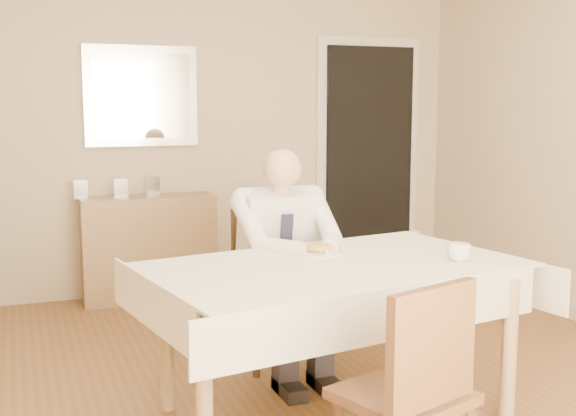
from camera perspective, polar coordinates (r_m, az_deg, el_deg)
name	(u,v)px	position (r m, az deg, el deg)	size (l,w,h in m)	color
room	(315,144)	(3.39, 2.11, 5.08)	(5.00, 5.02, 2.60)	brown
doorway	(368,161)	(6.30, 6.38, 3.69)	(0.96, 0.07, 2.10)	white
mirror	(141,96)	(5.67, -11.51, 8.66)	(0.86, 0.04, 0.76)	silver
dining_table	(334,281)	(3.38, 3.64, -5.78)	(1.88, 1.30, 0.75)	olive
chair_far	(271,276)	(4.22, -1.35, -5.36)	(0.46, 0.46, 0.88)	#3A2313
chair_near	(414,386)	(2.67, 9.93, -13.66)	(0.53, 0.54, 0.88)	#3A2313
seated_man	(289,252)	(3.91, 0.05, -3.51)	(0.48, 0.72, 1.24)	white
plate	(318,252)	(3.56, 2.37, -3.52)	(0.26, 0.26, 0.02)	white
food	(318,248)	(3.56, 2.38, -3.18)	(0.14, 0.14, 0.06)	olive
knife	(330,251)	(3.52, 3.36, -3.39)	(0.01, 0.01, 0.13)	silver
fork	(315,252)	(3.49, 2.16, -3.48)	(0.01, 0.01, 0.13)	silver
coffee_mug	(459,252)	(3.48, 13.38, -3.42)	(0.11, 0.11, 0.09)	white
sideboard	(149,248)	(5.62, -10.93, -3.11)	(1.00, 0.34, 0.80)	olive
photo_frame_left	(81,189)	(5.52, -16.07, 1.43)	(0.10, 0.02, 0.14)	silver
photo_frame_center	(121,188)	(5.53, -13.07, 1.55)	(0.10, 0.02, 0.14)	silver
photo_frame_right	(153,186)	(5.63, -10.63, 1.73)	(0.10, 0.02, 0.14)	silver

